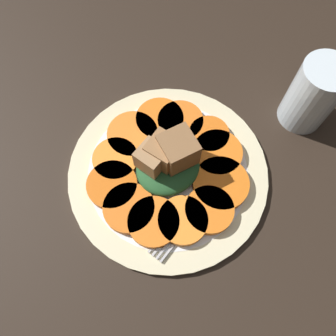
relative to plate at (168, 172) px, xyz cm
name	(u,v)px	position (x,y,z in cm)	size (l,w,h in cm)	color
table_slab	(168,176)	(0.00, 0.00, -1.52)	(120.00, 120.00, 2.00)	black
plate	(168,172)	(0.00, 0.00, 0.00)	(29.16, 29.16, 1.05)	beige
carrot_slice_0	(129,208)	(-7.72, -1.65, 1.22)	(7.08, 7.08, 1.28)	orange
carrot_slice_1	(154,222)	(-6.07, -5.17, 1.22)	(6.99, 6.99, 1.28)	orange
carrot_slice_2	(183,220)	(-2.75, -7.29, 1.22)	(6.77, 6.77, 1.28)	orange
carrot_slice_3	(209,210)	(1.06, -8.22, 1.22)	(6.73, 6.73, 1.28)	orange
carrot_slice_4	(221,184)	(4.75, -6.14, 1.22)	(7.96, 7.96, 1.28)	orange
carrot_slice_5	(217,153)	(7.36, -2.14, 1.22)	(7.30, 7.30, 1.28)	orange
carrot_slice_6	(209,135)	(8.23, 0.95, 1.22)	(6.06, 6.06, 1.28)	orange
carrot_slice_7	(180,122)	(6.11, 5.31, 1.22)	(6.98, 6.98, 1.28)	orange
carrot_slice_8	(160,120)	(3.75, 7.42, 1.22)	(7.31, 7.31, 1.28)	orange
carrot_slice_9	(133,135)	(-1.08, 7.62, 1.22)	(7.62, 7.62, 1.28)	orange
carrot_slice_10	(116,159)	(-5.33, 5.67, 1.22)	(6.64, 6.64, 1.28)	orange
carrot_slice_11	(112,185)	(-7.83, 2.56, 1.22)	(7.13, 7.13, 1.28)	#D45F12
center_pile	(168,160)	(0.21, 0.25, 3.58)	(9.32, 8.38, 7.23)	#235128
fork	(195,204)	(0.10, -6.37, 0.78)	(18.87, 7.18, 0.40)	#B2B2B7
water_glass	(313,95)	(23.02, -4.04, 5.00)	(7.08, 7.08, 11.03)	silver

